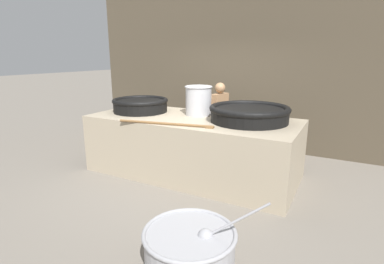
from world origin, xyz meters
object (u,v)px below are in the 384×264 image
Objects in this scene: giant_wok_far at (249,113)px; stock_pot at (199,100)px; giant_wok_near at (140,105)px; cook at (219,116)px; prep_bowl_vegetables at (190,248)px.

stock_pot is (-0.99, 0.13, 0.13)m from giant_wok_far.
stock_pot is (1.12, 0.25, 0.13)m from giant_wok_near.
cook is (0.02, 0.93, -0.47)m from stock_pot.
giant_wok_near is 1.15m from stock_pot.
cook is (1.14, 1.18, -0.33)m from giant_wok_near.
cook is 3.71m from prep_bowl_vegetables.
giant_wok_near is 3.38m from prep_bowl_vegetables.
giant_wok_near is 0.81× the size of giant_wok_far.
giant_wok_far is at bearing 94.74° from prep_bowl_vegetables.
giant_wok_far is 1.48m from cook.
prep_bowl_vegetables is (2.31, -2.28, -0.93)m from giant_wok_near.
giant_wok_near is 2.11m from giant_wok_far.
stock_pot is 2.99m from prep_bowl_vegetables.
stock_pot is at bearing 100.22° from cook.
giant_wok_near reaches higher than prep_bowl_vegetables.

